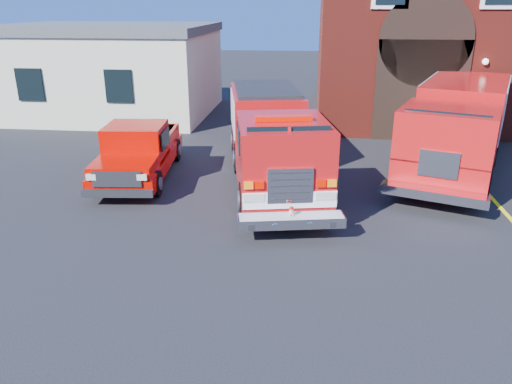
# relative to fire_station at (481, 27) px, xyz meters

# --- Properties ---
(ground) EXTENTS (100.00, 100.00, 0.00)m
(ground) POSITION_rel_fire_station_xyz_m (-8.99, -13.98, -4.25)
(ground) COLOR black
(ground) RESTS_ON ground
(parking_stripe_near) EXTENTS (0.12, 3.00, 0.01)m
(parking_stripe_near) POSITION_rel_fire_station_xyz_m (-2.49, -12.98, -4.25)
(parking_stripe_near) COLOR yellow
(parking_stripe_near) RESTS_ON ground
(parking_stripe_mid) EXTENTS (0.12, 3.00, 0.01)m
(parking_stripe_mid) POSITION_rel_fire_station_xyz_m (-2.49, -9.98, -4.25)
(parking_stripe_mid) COLOR yellow
(parking_stripe_mid) RESTS_ON ground
(parking_stripe_far) EXTENTS (0.12, 3.00, 0.01)m
(parking_stripe_far) POSITION_rel_fire_station_xyz_m (-2.49, -6.98, -4.25)
(parking_stripe_far) COLOR yellow
(parking_stripe_far) RESTS_ON ground
(fire_station) EXTENTS (15.20, 10.20, 8.45)m
(fire_station) POSITION_rel_fire_station_xyz_m (0.00, 0.00, 0.00)
(fire_station) COLOR maroon
(fire_station) RESTS_ON ground
(side_building) EXTENTS (10.20, 8.20, 4.35)m
(side_building) POSITION_rel_fire_station_xyz_m (-17.99, -0.99, -2.05)
(side_building) COLOR beige
(side_building) RESTS_ON ground
(fire_engine) EXTENTS (3.95, 8.92, 2.66)m
(fire_engine) POSITION_rel_fire_station_xyz_m (-8.99, -10.70, -2.88)
(fire_engine) COLOR black
(fire_engine) RESTS_ON ground
(pickup_truck) EXTENTS (2.46, 5.60, 1.78)m
(pickup_truck) POSITION_rel_fire_station_xyz_m (-13.26, -10.75, -3.41)
(pickup_truck) COLOR black
(pickup_truck) RESTS_ON ground
(secondary_truck) EXTENTS (5.56, 9.04, 2.81)m
(secondary_truck) POSITION_rel_fire_station_xyz_m (-2.93, -8.78, -2.72)
(secondary_truck) COLOR black
(secondary_truck) RESTS_ON ground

